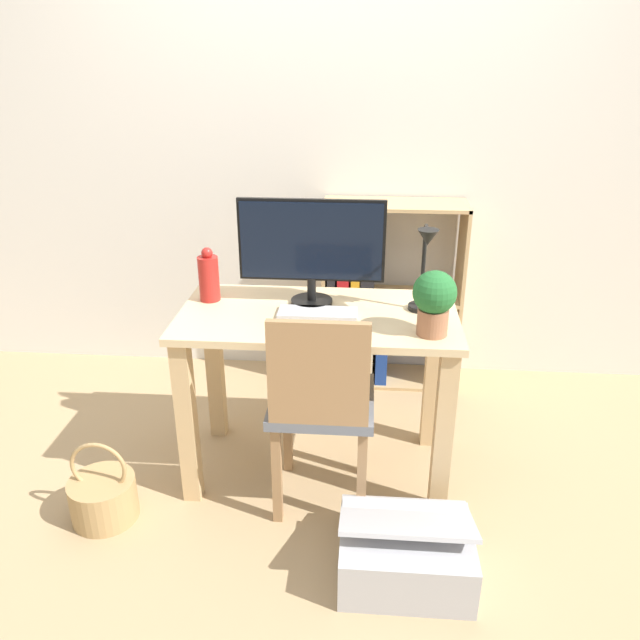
# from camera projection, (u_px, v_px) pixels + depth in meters

# --- Properties ---
(ground_plane) EXTENTS (10.00, 10.00, 0.00)m
(ground_plane) POSITION_uv_depth(u_px,v_px,m) (318.00, 467.00, 2.78)
(ground_plane) COLOR tan
(wall_back) EXTENTS (8.00, 0.05, 2.60)m
(wall_back) POSITION_uv_depth(u_px,v_px,m) (334.00, 136.00, 3.18)
(wall_back) COLOR silver
(wall_back) RESTS_ON ground_plane
(desk) EXTENTS (1.11, 0.58, 0.75)m
(desk) POSITION_uv_depth(u_px,v_px,m) (318.00, 352.00, 2.55)
(desk) COLOR #D8BC8C
(desk) RESTS_ON ground_plane
(monitor) EXTENTS (0.59, 0.17, 0.43)m
(monitor) POSITION_uv_depth(u_px,v_px,m) (311.00, 244.00, 2.47)
(monitor) COLOR black
(monitor) RESTS_ON desk
(keyboard) EXTENTS (0.31, 0.12, 0.02)m
(keyboard) POSITION_uv_depth(u_px,v_px,m) (317.00, 313.00, 2.46)
(keyboard) COLOR #B2B2B7
(keyboard) RESTS_ON desk
(vase) EXTENTS (0.08, 0.08, 0.23)m
(vase) POSITION_uv_depth(u_px,v_px,m) (209.00, 277.00, 2.57)
(vase) COLOR #B2231E
(vase) RESTS_ON desk
(desk_lamp) EXTENTS (0.10, 0.19, 0.36)m
(desk_lamp) POSITION_uv_depth(u_px,v_px,m) (425.00, 263.00, 2.37)
(desk_lamp) COLOR black
(desk_lamp) RESTS_ON desk
(potted_plant) EXTENTS (0.16, 0.16, 0.24)m
(potted_plant) POSITION_uv_depth(u_px,v_px,m) (434.00, 300.00, 2.24)
(potted_plant) COLOR #9E6647
(potted_plant) RESTS_ON desk
(chair) EXTENTS (0.40, 0.40, 0.87)m
(chair) POSITION_uv_depth(u_px,v_px,m) (321.00, 402.00, 2.36)
(chair) COLOR slate
(chair) RESTS_ON ground_plane
(bookshelf) EXTENTS (0.73, 0.28, 1.00)m
(bookshelf) POSITION_uv_depth(u_px,v_px,m) (367.00, 308.00, 3.36)
(bookshelf) COLOR tan
(bookshelf) RESTS_ON ground_plane
(basket) EXTENTS (0.26, 0.26, 0.35)m
(basket) POSITION_uv_depth(u_px,v_px,m) (103.00, 497.00, 2.45)
(basket) COLOR tan
(basket) RESTS_ON ground_plane
(storage_box) EXTENTS (0.47, 0.42, 0.27)m
(storage_box) POSITION_uv_depth(u_px,v_px,m) (406.00, 552.00, 2.17)
(storage_box) COLOR #B2B2B7
(storage_box) RESTS_ON ground_plane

